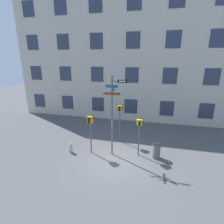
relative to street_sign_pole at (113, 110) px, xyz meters
name	(u,v)px	position (x,y,z in m)	size (l,w,h in m)	color
ground_plane	(114,161)	(0.24, -0.71, -3.06)	(60.00, 60.00, 0.00)	#515154
building_facade	(133,58)	(0.24, 7.03, 3.04)	(24.00, 0.63, 12.19)	beige
street_sign_pole	(113,110)	(0.00, 0.00, 0.00)	(1.42, 0.83, 5.17)	#4C4C51
pedestrian_signal_left	(90,124)	(-1.46, -0.14, -0.98)	(0.40, 0.40, 2.62)	#4C4C51
pedestrian_signal_right	(139,127)	(1.63, 0.30, -1.08)	(0.42, 0.40, 2.51)	#4C4C51
pedestrian_signal_across	(120,113)	(0.06, 1.93, -0.80)	(0.39, 0.40, 2.88)	#4C4C51
fire_hydrant	(71,148)	(-2.81, -0.44, -2.74)	(0.37, 0.21, 0.66)	#A5A5A8
trash_bin	(156,151)	(2.78, 0.23, -2.55)	(0.50, 0.50, 1.01)	#59595B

